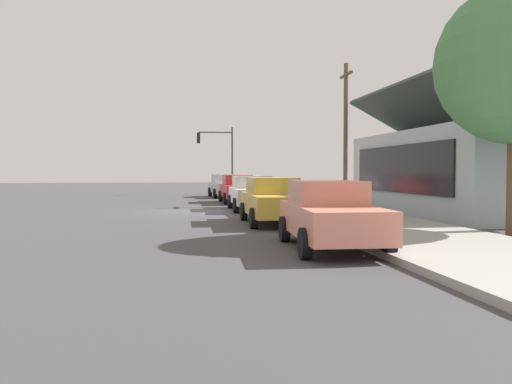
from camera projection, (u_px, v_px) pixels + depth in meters
ground_plane at (192, 211)px, 23.75m from camera, size 120.00×120.00×0.00m
sidewalk_curb at (313, 208)px, 24.59m from camera, size 60.00×4.20×0.16m
car_silver at (226, 185)px, 36.55m from camera, size 4.74×2.28×1.59m
car_cherry at (238, 189)px, 30.11m from camera, size 4.85×1.98×1.59m
car_ivory at (252, 193)px, 24.39m from camera, size 4.54×2.12×1.59m
car_mustard at (274, 200)px, 18.18m from camera, size 4.60×2.08×1.59m
car_coral at (330, 214)px, 12.34m from camera, size 4.49×2.13×1.59m
storefront_building at (477, 169)px, 22.39m from camera, size 11.86×7.41×5.50m
traffic_light_main at (219, 149)px, 40.58m from camera, size 0.37×2.79×5.20m
utility_pole_wooden at (346, 131)px, 27.88m from camera, size 1.80×0.24×7.50m
fire_hydrant_red at (264, 194)px, 29.86m from camera, size 0.22×0.22×0.71m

